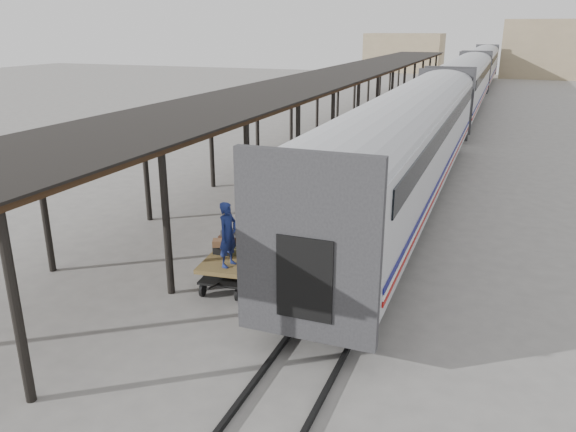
# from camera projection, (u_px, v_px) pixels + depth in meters

# --- Properties ---
(ground) EXTENTS (160.00, 160.00, 0.00)m
(ground) POSITION_uv_depth(u_px,v_px,m) (247.00, 272.00, 16.62)
(ground) COLOR slate
(ground) RESTS_ON ground
(train) EXTENTS (3.45, 76.01, 4.01)m
(train) POSITION_uv_depth(u_px,v_px,m) (463.00, 83.00, 44.55)
(train) COLOR silver
(train) RESTS_ON ground
(canopy) EXTENTS (4.90, 64.30, 4.15)m
(canopy) POSITION_uv_depth(u_px,v_px,m) (351.00, 72.00, 37.73)
(canopy) COLOR #422B19
(canopy) RESTS_ON ground
(rails) EXTENTS (1.54, 150.00, 0.12)m
(rails) POSITION_uv_depth(u_px,v_px,m) (460.00, 116.00, 45.57)
(rails) COLOR black
(rails) RESTS_ON ground
(building_far) EXTENTS (18.00, 10.00, 8.00)m
(building_far) POSITION_uv_depth(u_px,v_px,m) (569.00, 49.00, 79.53)
(building_far) COLOR tan
(building_far) RESTS_ON ground
(building_left) EXTENTS (12.00, 8.00, 6.00)m
(building_left) POSITION_uv_depth(u_px,v_px,m) (404.00, 53.00, 91.58)
(building_left) COLOR tan
(building_left) RESTS_ON ground
(baggage_cart) EXTENTS (1.52, 2.53, 0.86)m
(baggage_cart) POSITION_uv_depth(u_px,v_px,m) (232.00, 262.00, 15.67)
(baggage_cart) COLOR brown
(baggage_cart) RESTS_ON ground
(suitcase_stack) EXTENTS (1.26, 1.23, 0.59)m
(suitcase_stack) POSITION_uv_depth(u_px,v_px,m) (232.00, 244.00, 15.92)
(suitcase_stack) COLOR #3A3A3D
(suitcase_stack) RESTS_ON baggage_cart
(luggage_tug) EXTENTS (1.19, 1.50, 1.15)m
(luggage_tug) POSITION_uv_depth(u_px,v_px,m) (364.00, 132.00, 36.01)
(luggage_tug) COLOR maroon
(luggage_tug) RESTS_ON ground
(porter) EXTENTS (0.53, 0.71, 1.76)m
(porter) POSITION_uv_depth(u_px,v_px,m) (228.00, 234.00, 14.67)
(porter) COLOR navy
(porter) RESTS_ON baggage_cart
(pedestrian) EXTENTS (1.01, 0.67, 1.60)m
(pedestrian) POSITION_uv_depth(u_px,v_px,m) (356.00, 136.00, 33.17)
(pedestrian) COLOR black
(pedestrian) RESTS_ON ground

